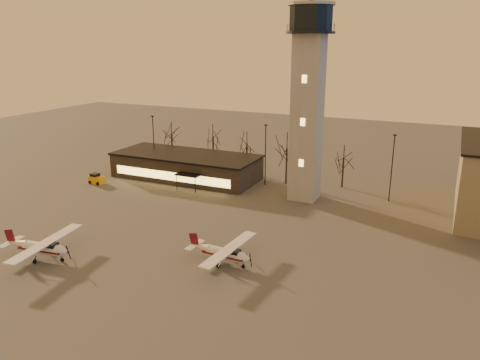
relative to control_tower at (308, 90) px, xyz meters
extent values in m
plane|color=#413F3C|center=(0.00, -30.00, -16.33)|extent=(220.00, 220.00, 0.00)
cube|color=gray|center=(0.00, 0.00, -4.33)|extent=(4.00, 4.00, 24.00)
cylinder|color=black|center=(0.00, 0.00, 7.82)|extent=(6.80, 6.80, 0.30)
cylinder|color=black|center=(0.00, 0.00, 9.67)|extent=(6.00, 6.00, 3.40)
cylinder|color=gray|center=(0.00, 0.00, 11.57)|extent=(6.60, 6.60, 0.40)
cube|color=black|center=(-22.00, 2.00, -14.33)|extent=(25.00, 10.00, 4.00)
cube|color=black|center=(-22.00, 2.00, -12.18)|extent=(25.40, 10.40, 0.30)
cube|color=#FFD359|center=(-22.00, -3.02, -14.73)|extent=(22.00, 0.08, 1.40)
cube|color=black|center=(-18.00, -4.00, -13.73)|extent=(4.00, 2.00, 0.20)
cylinder|color=black|center=(-30.00, 4.00, -11.33)|extent=(0.16, 0.16, 10.00)
cube|color=black|center=(-30.00, 4.00, -6.28)|extent=(0.50, 0.25, 0.18)
cylinder|color=black|center=(-8.00, 4.00, -11.33)|extent=(0.16, 0.16, 10.00)
cube|color=black|center=(-8.00, 4.00, -6.28)|extent=(0.50, 0.25, 0.18)
cylinder|color=black|center=(12.00, 4.00, -11.33)|extent=(0.16, 0.16, 10.00)
cube|color=black|center=(12.00, 4.00, -6.28)|extent=(0.50, 0.25, 0.18)
cylinder|color=black|center=(-30.00, 10.00, -13.46)|extent=(0.28, 0.28, 5.74)
cylinder|color=black|center=(-14.00, 10.00, -13.70)|extent=(0.28, 0.28, 5.25)
cylinder|color=black|center=(-5.00, 6.00, -13.25)|extent=(0.28, 0.28, 6.16)
cylinder|color=black|center=(4.00, 8.00, -13.84)|extent=(0.28, 0.28, 4.97)
cylinder|color=black|center=(-22.00, 12.00, -13.53)|extent=(0.28, 0.28, 5.60)
cylinder|color=silver|center=(-0.95, -24.77, -15.17)|extent=(4.31, 1.47, 1.20)
cone|color=silver|center=(1.53, -24.93, -15.17)|extent=(0.90, 1.19, 1.14)
cone|color=silver|center=(-4.08, -24.57, -15.04)|extent=(2.27, 1.15, 1.01)
cube|color=black|center=(-0.03, -24.83, -14.76)|extent=(1.44, 1.05, 0.64)
cube|color=#530B16|center=(-1.14, -24.76, -15.22)|extent=(5.04, 1.55, 0.20)
cube|color=silver|center=(-0.49, -24.80, -14.46)|extent=(2.03, 10.20, 0.13)
cube|color=silver|center=(-4.91, -24.51, -14.94)|extent=(1.02, 3.09, 0.07)
cube|color=#530B16|center=(-5.00, -24.51, -14.30)|extent=(1.28, 0.16, 1.56)
cylinder|color=silver|center=(-19.60, -32.07, -15.08)|extent=(4.70, 1.87, 1.29)
cone|color=silver|center=(-16.94, -31.73, -15.08)|extent=(1.05, 1.34, 1.23)
cone|color=silver|center=(-22.95, -32.50, -14.93)|extent=(2.51, 1.39, 1.09)
cube|color=black|center=(-18.61, -31.94, -14.64)|extent=(1.61, 1.23, 0.70)
cube|color=#540C11|center=(-19.80, -32.10, -15.13)|extent=(5.49, 2.01, 0.22)
cube|color=silver|center=(-19.11, -32.01, -14.31)|extent=(2.88, 11.03, 0.14)
cube|color=silver|center=(-23.84, -32.62, -14.83)|extent=(1.31, 3.37, 0.08)
cube|color=#540C11|center=(-23.94, -32.63, -14.14)|extent=(1.38, 0.26, 1.69)
cube|color=orange|center=(-34.00, -7.21, -15.70)|extent=(2.76, 1.61, 1.24)
cube|color=black|center=(-34.35, -7.19, -14.99)|extent=(1.33, 1.33, 0.71)
camera|label=1|loc=(19.61, -65.53, 6.62)|focal=35.00mm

